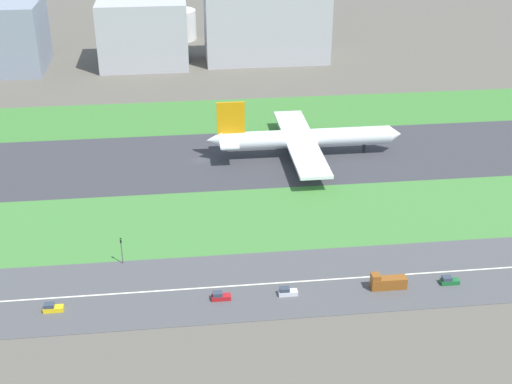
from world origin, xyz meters
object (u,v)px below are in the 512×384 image
object	(u,v)px
car_4	(220,296)
traffic_light	(122,249)
fuel_tank_centre	(238,24)
truck_0	(387,282)
hangar_building	(143,32)
car_0	(287,292)
car_1	(449,281)
airliner	(302,139)
car_2	(52,308)
fuel_tank_west	(176,25)
office_tower	(267,20)

from	to	relation	value
car_4	traffic_light	xyz separation A→B (m)	(-22.93, 17.99, 3.37)
fuel_tank_centre	car_4	bearing A→B (deg)	-96.35
truck_0	hangar_building	size ratio (longest dim) A/B	0.21
car_0	car_1	bearing A→B (deg)	-180.00
car_1	truck_0	xyz separation A→B (m)	(-15.03, -0.00, 0.75)
airliner	car_2	world-z (taller)	airliner
airliner	hangar_building	distance (m)	126.50
fuel_tank_centre	airliner	bearing A→B (deg)	-87.77
truck_0	fuel_tank_west	size ratio (longest dim) A/B	0.39
car_1	car_4	xyz separation A→B (m)	(-54.19, 0.00, 0.00)
fuel_tank_centre	car_0	bearing A→B (deg)	-92.63
car_0	office_tower	bearing A→B (deg)	-96.04
airliner	fuel_tank_west	bearing A→B (deg)	103.80
car_2	car_1	bearing A→B (deg)	-180.00
car_0	truck_0	world-z (taller)	truck_0
airliner	car_1	size ratio (longest dim) A/B	14.77
airliner	fuel_tank_west	world-z (taller)	airliner
airliner	car_4	world-z (taller)	airliner
traffic_light	fuel_tank_centre	xyz separation A→B (m)	(49.28, 219.01, 2.62)
office_tower	fuel_tank_centre	bearing A→B (deg)	101.81
car_4	fuel_tank_centre	bearing A→B (deg)	-96.35
airliner	office_tower	bearing A→B (deg)	88.39
car_1	car_2	world-z (taller)	same
airliner	traffic_light	distance (m)	81.75
car_4	fuel_tank_centre	distance (m)	238.54
fuel_tank_centre	traffic_light	bearing A→B (deg)	-102.68
hangar_building	car_0	bearing A→B (deg)	-79.09
car_4	fuel_tank_west	distance (m)	237.18
truck_0	car_2	bearing A→B (deg)	-0.00
car_2	hangar_building	xyz separation A→B (m)	(15.88, 192.00, 14.08)
car_4	traffic_light	bearing A→B (deg)	-38.13
hangar_building	fuel_tank_centre	size ratio (longest dim) A/B	1.66
airliner	car_2	distance (m)	104.94
car_2	truck_0	size ratio (longest dim) A/B	0.52
car_2	truck_0	xyz separation A→B (m)	(76.60, -0.00, 0.75)
traffic_light	hangar_building	xyz separation A→B (m)	(1.36, 174.01, 10.71)
office_tower	fuel_tank_centre	xyz separation A→B (m)	(-9.41, 45.00, -12.08)
airliner	car_0	distance (m)	80.03
office_tower	fuel_tank_west	world-z (taller)	office_tower
office_tower	fuel_tank_west	xyz separation A→B (m)	(-42.27, 45.00, -11.45)
car_1	office_tower	distance (m)	193.73
car_4	fuel_tank_centre	size ratio (longest dim) A/B	0.18
car_1	traffic_light	bearing A→B (deg)	-13.14
truck_0	fuel_tank_centre	bearing A→B (deg)	-86.91
airliner	car_4	xyz separation A→B (m)	(-32.55, -78.00, -5.31)
car_1	car_2	distance (m)	91.63
car_0	fuel_tank_west	world-z (taller)	fuel_tank_west
car_0	office_tower	distance (m)	193.92
office_tower	car_4	bearing A→B (deg)	-100.55
fuel_tank_west	car_1	bearing A→B (deg)	-75.64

